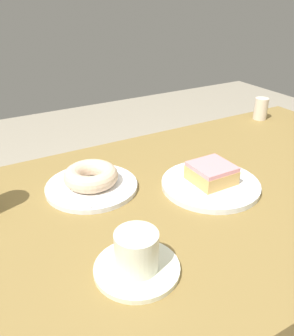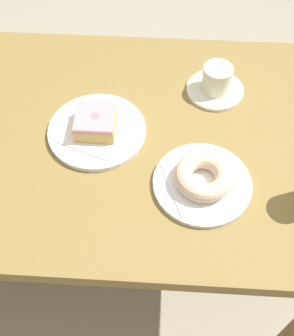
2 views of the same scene
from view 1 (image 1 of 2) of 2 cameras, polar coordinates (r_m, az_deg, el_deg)
table at (r=0.91m, az=9.81°, el=-9.04°), size 1.24×0.71×0.75m
plate_glazed_square at (r=0.84m, az=10.29°, el=-2.73°), size 0.23×0.23×0.01m
napkin_glazed_square at (r=0.84m, az=10.34°, el=-2.26°), size 0.19×0.19×0.00m
donut_glazed_square at (r=0.83m, az=10.47°, el=-0.88°), size 0.09×0.09×0.04m
plate_sugar_ring at (r=0.83m, az=-8.88°, el=-2.95°), size 0.21×0.21×0.01m
napkin_sugar_ring at (r=0.83m, az=-8.91°, el=-2.52°), size 0.19×0.19×0.00m
donut_sugar_ring at (r=0.82m, az=-9.02°, el=-1.24°), size 0.13×0.13×0.04m
coffee_cup at (r=0.59m, az=-1.67°, el=-14.05°), size 0.14×0.14×0.08m
sugar_jar at (r=1.31m, az=17.85°, el=9.08°), size 0.05×0.05×0.07m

